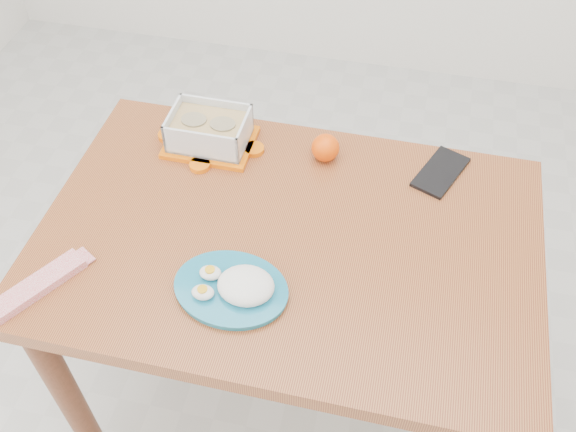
% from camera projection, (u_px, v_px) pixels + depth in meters
% --- Properties ---
extents(ground, '(3.50, 3.50, 0.00)m').
position_uv_depth(ground, '(286.00, 402.00, 1.89)').
color(ground, '#B7B7B2').
rests_on(ground, ground).
extents(dining_table, '(1.05, 0.71, 0.75)m').
position_uv_depth(dining_table, '(288.00, 269.00, 1.43)').
color(dining_table, '#9D5D2C').
rests_on(dining_table, ground).
extents(food_container, '(0.21, 0.16, 0.09)m').
position_uv_depth(food_container, '(209.00, 130.00, 1.50)').
color(food_container, orange).
rests_on(food_container, dining_table).
extents(orange_fruit, '(0.07, 0.07, 0.07)m').
position_uv_depth(orange_fruit, '(325.00, 148.00, 1.48)').
color(orange_fruit, '#FF3D05').
rests_on(orange_fruit, dining_table).
extents(rice_plate, '(0.24, 0.24, 0.06)m').
position_uv_depth(rice_plate, '(235.00, 286.00, 1.23)').
color(rice_plate, '#196E8B').
rests_on(rice_plate, dining_table).
extents(candy_bar, '(0.14, 0.19, 0.02)m').
position_uv_depth(candy_bar, '(38.00, 285.00, 1.25)').
color(candy_bar, red).
rests_on(candy_bar, dining_table).
extents(smartphone, '(0.13, 0.17, 0.01)m').
position_uv_depth(smartphone, '(441.00, 172.00, 1.46)').
color(smartphone, black).
rests_on(smartphone, dining_table).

